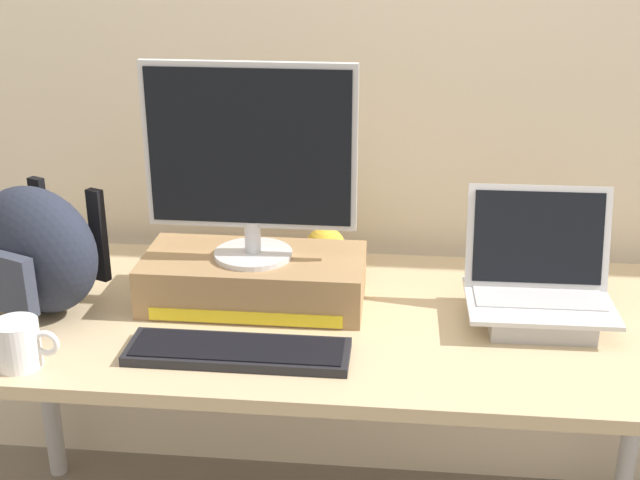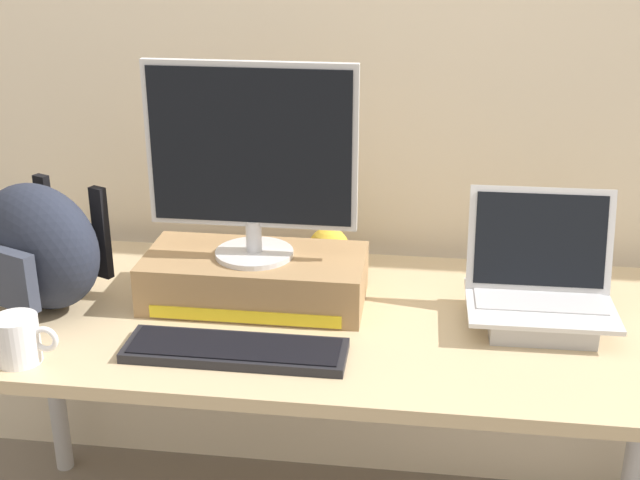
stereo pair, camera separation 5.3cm
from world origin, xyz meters
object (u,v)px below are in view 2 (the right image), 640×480
(open_laptop, at_px, (539,300))
(external_keyboard, at_px, (235,350))
(desktop_monitor, at_px, (251,159))
(coffee_mug, at_px, (18,339))
(toner_box_yellow, at_px, (255,278))
(plush_toy, at_px, (329,248))
(messenger_backpack, at_px, (38,247))

(open_laptop, bearing_deg, external_keyboard, -161.21)
(desktop_monitor, bearing_deg, coffee_mug, -141.00)
(toner_box_yellow, height_order, desktop_monitor, desktop_monitor)
(toner_box_yellow, bearing_deg, open_laptop, -2.69)
(coffee_mug, bearing_deg, plush_toy, 44.83)
(toner_box_yellow, xyz_separation_m, external_keyboard, (0.01, -0.25, -0.05))
(coffee_mug, bearing_deg, messenger_backpack, 103.82)
(open_laptop, height_order, external_keyboard, open_laptop)
(open_laptop, bearing_deg, plush_toy, 152.32)
(external_keyboard, bearing_deg, messenger_backpack, 160.99)
(coffee_mug, distance_m, plush_toy, 0.78)
(desktop_monitor, bearing_deg, external_keyboard, -87.68)
(desktop_monitor, relative_size, open_laptop, 1.46)
(open_laptop, bearing_deg, messenger_backpack, -177.85)
(external_keyboard, relative_size, messenger_backpack, 1.23)
(messenger_backpack, relative_size, coffee_mug, 2.81)
(toner_box_yellow, bearing_deg, plush_toy, 56.56)
(external_keyboard, bearing_deg, plush_toy, 73.97)
(external_keyboard, bearing_deg, toner_box_yellow, 92.08)
(open_laptop, bearing_deg, coffee_mug, -164.71)
(messenger_backpack, relative_size, plush_toy, 3.60)
(desktop_monitor, relative_size, messenger_backpack, 1.25)
(desktop_monitor, height_order, plush_toy, desktop_monitor)
(desktop_monitor, bearing_deg, plush_toy, 56.68)
(toner_box_yellow, relative_size, desktop_monitor, 1.08)
(toner_box_yellow, xyz_separation_m, desktop_monitor, (0.00, -0.00, 0.29))
(open_laptop, relative_size, messenger_backpack, 0.86)
(toner_box_yellow, height_order, coffee_mug, toner_box_yellow)
(desktop_monitor, xyz_separation_m, open_laptop, (0.64, -0.03, -0.29))
(external_keyboard, bearing_deg, open_laptop, 19.51)
(coffee_mug, bearing_deg, toner_box_yellow, 39.11)
(messenger_backpack, bearing_deg, plush_toy, 49.41)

